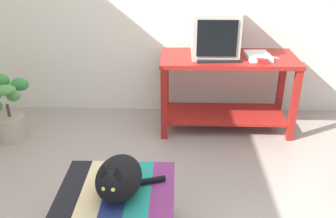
% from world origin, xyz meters
% --- Properties ---
extents(desk, '(1.29, 0.58, 0.75)m').
position_xyz_m(desk, '(0.52, 1.60, 0.51)').
color(desk, maroon).
rests_on(desk, ground_plane).
extents(tv_monitor, '(0.43, 0.52, 0.42)m').
position_xyz_m(tv_monitor, '(0.39, 1.68, 0.95)').
color(tv_monitor, '#BCB7A8').
rests_on(tv_monitor, desk).
extents(keyboard, '(0.41, 0.18, 0.02)m').
position_xyz_m(keyboard, '(0.41, 1.47, 0.76)').
color(keyboard, black).
rests_on(keyboard, desk).
extents(book, '(0.23, 0.30, 0.04)m').
position_xyz_m(book, '(0.79, 1.56, 0.77)').
color(book, white).
rests_on(book, desk).
extents(ottoman_with_blanket, '(0.71, 0.64, 0.38)m').
position_xyz_m(ottoman_with_blanket, '(-0.32, 0.03, 0.19)').
color(ottoman_with_blanket, '#4C4238').
rests_on(ottoman_with_blanket, ground_plane).
extents(cat, '(0.43, 0.42, 0.30)m').
position_xyz_m(cat, '(-0.30, -0.02, 0.51)').
color(cat, black).
rests_on(cat, ottoman_with_blanket).
extents(potted_plant, '(0.37, 0.38, 0.63)m').
position_xyz_m(potted_plant, '(-1.54, 1.28, 0.30)').
color(potted_plant, '#B7A893').
rests_on(potted_plant, ground_plane).
extents(stapler, '(0.12, 0.06, 0.04)m').
position_xyz_m(stapler, '(0.80, 1.42, 0.77)').
color(stapler, '#A31E1E').
rests_on(stapler, desk).
extents(pen, '(0.09, 0.11, 0.01)m').
position_xyz_m(pen, '(0.94, 1.59, 0.75)').
color(pen, '#B7B7BC').
rests_on(pen, desk).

